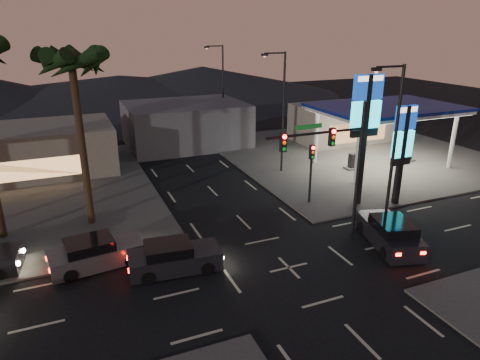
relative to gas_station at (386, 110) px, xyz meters
name	(u,v)px	position (x,y,z in m)	size (l,w,h in m)	color
ground	(289,268)	(-16.00, -12.00, -5.08)	(140.00, 140.00, 0.00)	black
corner_lot_ne	(353,154)	(0.00, 4.00, -5.02)	(24.00, 24.00, 0.12)	#47443F
gas_station	(386,110)	(0.00, 0.00, 0.00)	(12.20, 8.20, 5.47)	silver
convenience_store	(341,123)	(2.00, 9.00, -3.08)	(10.00, 6.00, 4.00)	#726B5B
pylon_sign_tall	(366,115)	(-7.50, -6.50, 1.31)	(2.20, 0.35, 9.00)	black
pylon_sign_short	(403,140)	(-5.00, -7.50, -0.42)	(1.60, 0.35, 7.00)	black
traffic_signal_mast	(335,154)	(-12.24, -10.01, 0.15)	(6.10, 0.39, 8.00)	black
pedestal_signal	(311,164)	(-10.50, -5.02, -2.16)	(0.32, 0.39, 4.30)	black
streetlight_near	(392,144)	(-9.21, -11.00, 0.64)	(2.14, 0.25, 10.00)	black
streetlight_mid	(281,106)	(-9.21, 2.00, 0.64)	(2.14, 0.25, 10.00)	black
streetlight_far	(221,86)	(-9.21, 16.00, 0.64)	(2.14, 0.25, 10.00)	black
palm_a	(73,72)	(-25.00, -2.50, 4.35)	(4.41, 4.41, 10.86)	black
building_far_west	(13,152)	(-30.00, 10.00, -3.08)	(16.00, 8.00, 4.00)	#726B5B
building_far_mid	(186,124)	(-14.00, 14.00, -2.88)	(12.00, 9.00, 4.40)	#4C4C51
hill_right	(203,80)	(-1.00, 48.00, -2.58)	(50.00, 50.00, 5.00)	black
hill_center	(120,87)	(-16.00, 48.00, -3.08)	(60.00, 60.00, 4.00)	black
car_lane_a_front	(173,258)	(-21.57, -9.89, -4.36)	(4.92, 2.40, 1.56)	black
car_lane_b_front	(95,253)	(-25.21, -7.91, -4.35)	(5.00, 2.53, 1.58)	#505052
suv_station	(390,233)	(-9.52, -12.08, -4.31)	(3.35, 5.31, 1.65)	black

